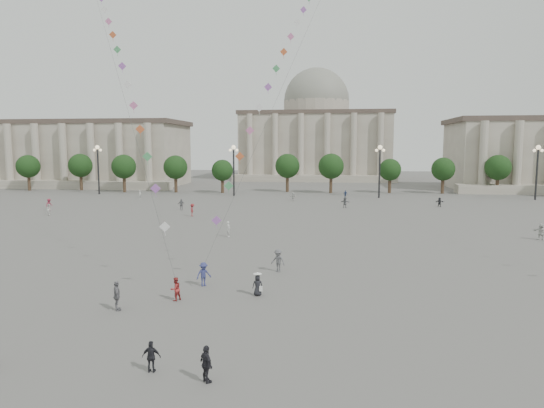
# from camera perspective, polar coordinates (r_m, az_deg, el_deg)

# --- Properties ---
(ground) EXTENTS (360.00, 360.00, 0.00)m
(ground) POSITION_cam_1_polar(r_m,az_deg,el_deg) (32.06, -3.43, -12.12)
(ground) COLOR #565451
(ground) RESTS_ON ground
(hall_west) EXTENTS (84.00, 26.22, 17.20)m
(hall_west) POSITION_cam_1_polar(r_m,az_deg,el_deg) (147.67, -26.06, 5.34)
(hall_west) COLOR gray
(hall_west) RESTS_ON ground
(hall_central) EXTENTS (48.30, 34.30, 35.50)m
(hall_central) POSITION_cam_1_polar(r_m,az_deg,el_deg) (159.17, 5.18, 8.15)
(hall_central) COLOR gray
(hall_central) RESTS_ON ground
(tree_row) EXTENTS (137.12, 5.12, 8.00)m
(tree_row) POSITION_cam_1_polar(r_m,az_deg,el_deg) (108.07, 4.18, 4.13)
(tree_row) COLOR #3D2D1E
(tree_row) RESTS_ON ground
(lamp_post_far_west) EXTENTS (2.00, 0.90, 10.65)m
(lamp_post_far_west) POSITION_cam_1_polar(r_m,az_deg,el_deg) (111.96, -19.80, 4.84)
(lamp_post_far_west) COLOR #262628
(lamp_post_far_west) RESTS_ON ground
(lamp_post_mid_west) EXTENTS (2.00, 0.90, 10.65)m
(lamp_post_mid_west) POSITION_cam_1_polar(r_m,az_deg,el_deg) (101.96, -4.54, 5.06)
(lamp_post_mid_west) COLOR #262628
(lamp_post_mid_west) RESTS_ON ground
(lamp_post_mid_east) EXTENTS (2.00, 0.90, 10.65)m
(lamp_post_mid_east) POSITION_cam_1_polar(r_m,az_deg,el_deg) (100.29, 12.56, 4.90)
(lamp_post_mid_east) COLOR #262628
(lamp_post_mid_east) RESTS_ON ground
(lamp_post_far_east) EXTENTS (2.00, 0.90, 10.65)m
(lamp_post_far_east) POSITION_cam_1_polar(r_m,az_deg,el_deg) (107.33, 28.76, 4.34)
(lamp_post_far_east) COLOR #262628
(lamp_post_far_east) RESTS_ON ground
(person_crowd_0) EXTENTS (1.05, 0.72, 1.65)m
(person_crowd_0) POSITION_cam_1_polar(r_m,az_deg,el_deg) (98.31, 8.62, 1.13)
(person_crowd_0) COLOR #364A7B
(person_crowd_0) RESTS_ON ground
(person_crowd_1) EXTENTS (0.96, 1.04, 1.71)m
(person_crowd_1) POSITION_cam_1_polar(r_m,az_deg,el_deg) (81.10, -24.75, -0.58)
(person_crowd_1) COLOR white
(person_crowd_1) RESTS_ON ground
(person_crowd_2) EXTENTS (0.98, 1.36, 1.90)m
(person_crowd_2) POSITION_cam_1_polar(r_m,az_deg,el_deg) (87.30, -24.75, -0.04)
(person_crowd_2) COLOR maroon
(person_crowd_2) RESTS_ON ground
(person_crowd_4) EXTENTS (1.47, 1.32, 1.63)m
(person_crowd_4) POSITION_cam_1_polar(r_m,az_deg,el_deg) (92.87, 2.47, 0.87)
(person_crowd_4) COLOR silver
(person_crowd_4) RESTS_ON ground
(person_crowd_6) EXTENTS (1.41, 1.13, 1.91)m
(person_crowd_6) POSITION_cam_1_polar(r_m,az_deg,el_deg) (40.54, 0.72, -6.66)
(person_crowd_6) COLOR #59595D
(person_crowd_6) RESTS_ON ground
(person_crowd_7) EXTENTS (1.81, 1.20, 1.87)m
(person_crowd_7) POSITION_cam_1_polar(r_m,az_deg,el_deg) (61.90, 29.09, -2.86)
(person_crowd_7) COLOR silver
(person_crowd_7) RESTS_ON ground
(person_crowd_9) EXTENTS (1.57, 0.68, 1.64)m
(person_crowd_9) POSITION_cam_1_polar(r_m,az_deg,el_deg) (88.44, 19.11, 0.20)
(person_crowd_9) COLOR black
(person_crowd_9) RESTS_ON ground
(person_crowd_10) EXTENTS (0.45, 0.66, 1.76)m
(person_crowd_10) POSITION_cam_1_polar(r_m,az_deg,el_deg) (99.86, -15.26, 1.09)
(person_crowd_10) COLOR #B5B6B1
(person_crowd_10) RESTS_ON ground
(person_crowd_12) EXTENTS (1.74, 1.24, 1.81)m
(person_crowd_12) POSITION_cam_1_polar(r_m,az_deg,el_deg) (83.42, 8.58, 0.19)
(person_crowd_12) COLOR slate
(person_crowd_12) RESTS_ON ground
(person_crowd_13) EXTENTS (0.65, 0.78, 1.81)m
(person_crowd_13) POSITION_cam_1_polar(r_m,az_deg,el_deg) (56.17, -5.15, -2.95)
(person_crowd_13) COLOR silver
(person_crowd_13) RESTS_ON ground
(person_crowd_16) EXTENTS (1.13, 0.59, 1.84)m
(person_crowd_16) POSITION_cam_1_polar(r_m,az_deg,el_deg) (80.73, -10.63, -0.06)
(person_crowd_16) COLOR slate
(person_crowd_16) RESTS_ON ground
(person_crowd_17) EXTENTS (0.95, 1.34, 1.89)m
(person_crowd_17) POSITION_cam_1_polar(r_m,az_deg,el_deg) (73.32, -9.35, -0.70)
(person_crowd_17) COLOR maroon
(person_crowd_17) RESTS_ON ground
(tourist_1) EXTENTS (0.97, 1.01, 1.69)m
(tourist_1) POSITION_cam_1_polar(r_m,az_deg,el_deg) (22.65, -7.72, -18.17)
(tourist_1) COLOR black
(tourist_1) RESTS_ON ground
(tourist_3) EXTENTS (0.96, 1.20, 1.90)m
(tourist_3) POSITION_cam_1_polar(r_m,az_deg,el_deg) (32.79, -17.78, -10.26)
(tourist_3) COLOR slate
(tourist_3) RESTS_ON ground
(tourist_4) EXTENTS (0.89, 0.40, 1.49)m
(tourist_4) POSITION_cam_1_polar(r_m,az_deg,el_deg) (24.07, -14.00, -17.03)
(tourist_4) COLOR black
(tourist_4) RESTS_ON ground
(kite_flyer_0) EXTENTS (0.94, 0.99, 1.60)m
(kite_flyer_0) POSITION_cam_1_polar(r_m,az_deg,el_deg) (33.88, -11.29, -9.77)
(kite_flyer_0) COLOR #9E2C2B
(kite_flyer_0) RESTS_ON ground
(kite_flyer_1) EXTENTS (1.32, 1.26, 1.80)m
(kite_flyer_1) POSITION_cam_1_polar(r_m,az_deg,el_deg) (36.87, -8.05, -8.18)
(kite_flyer_1) COLOR navy
(kite_flyer_1) RESTS_ON ground
(hat_person) EXTENTS (0.80, 0.60, 1.69)m
(hat_person) POSITION_cam_1_polar(r_m,az_deg,el_deg) (34.29, -1.70, -9.43)
(hat_person) COLOR black
(hat_person) RESTS_ON ground
(kite_train_west) EXTENTS (30.56, 45.59, 71.86)m
(kite_train_west) POSITION_cam_1_polar(r_m,az_deg,el_deg) (63.52, -19.23, 20.64)
(kite_train_west) COLOR #3F3F3F
(kite_train_west) RESTS_ON ground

